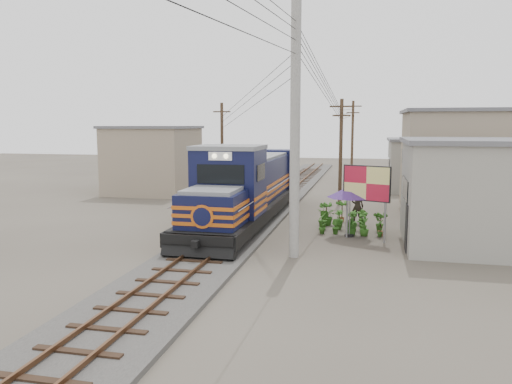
% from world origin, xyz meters
% --- Properties ---
extents(ground, '(120.00, 120.00, 0.00)m').
position_xyz_m(ground, '(0.00, 0.00, 0.00)').
color(ground, '#473F35').
rests_on(ground, ground).
extents(ballast, '(3.60, 70.00, 0.16)m').
position_xyz_m(ballast, '(0.00, 10.00, 0.08)').
color(ballast, '#595651').
rests_on(ballast, ground).
extents(track, '(1.15, 70.00, 0.12)m').
position_xyz_m(track, '(0.00, 10.00, 0.26)').
color(track, '#51331E').
rests_on(track, ground).
extents(locomotive, '(3.12, 17.02, 4.22)m').
position_xyz_m(locomotive, '(0.00, 6.24, 1.82)').
color(locomotive, black).
rests_on(locomotive, ground).
extents(utility_pole_main, '(0.40, 0.40, 10.00)m').
position_xyz_m(utility_pole_main, '(3.50, -0.50, 5.00)').
color(utility_pole_main, '#9E9B93').
rests_on(utility_pole_main, ground).
extents(wooden_pole_mid, '(1.60, 0.24, 7.00)m').
position_xyz_m(wooden_pole_mid, '(4.50, 14.00, 3.68)').
color(wooden_pole_mid, '#4C3826').
rests_on(wooden_pole_mid, ground).
extents(wooden_pole_far, '(1.60, 0.24, 7.50)m').
position_xyz_m(wooden_pole_far, '(4.80, 28.00, 3.93)').
color(wooden_pole_far, '#4C3826').
rests_on(wooden_pole_far, ground).
extents(wooden_pole_left, '(1.60, 0.24, 7.00)m').
position_xyz_m(wooden_pole_left, '(-5.00, 18.00, 3.68)').
color(wooden_pole_left, '#4C3826').
rests_on(wooden_pole_left, ground).
extents(power_lines, '(9.65, 19.00, 3.30)m').
position_xyz_m(power_lines, '(-0.14, 8.49, 7.56)').
color(power_lines, black).
rests_on(power_lines, ground).
extents(shophouse_front, '(7.35, 6.30, 4.70)m').
position_xyz_m(shophouse_front, '(11.50, 3.00, 2.36)').
color(shophouse_front, gray).
rests_on(shophouse_front, ground).
extents(shophouse_mid, '(8.40, 7.35, 6.20)m').
position_xyz_m(shophouse_mid, '(12.50, 12.00, 3.11)').
color(shophouse_mid, gray).
rests_on(shophouse_mid, ground).
extents(shophouse_back, '(6.30, 6.30, 4.20)m').
position_xyz_m(shophouse_back, '(11.00, 22.00, 2.11)').
color(shophouse_back, gray).
rests_on(shophouse_back, ground).
extents(shophouse_left, '(6.30, 6.30, 5.20)m').
position_xyz_m(shophouse_left, '(-10.00, 16.00, 2.61)').
color(shophouse_left, gray).
rests_on(shophouse_left, ground).
extents(billboard, '(2.13, 0.94, 3.47)m').
position_xyz_m(billboard, '(6.29, 3.08, 2.56)').
color(billboard, '#99999E').
rests_on(billboard, ground).
extents(market_umbrella, '(2.45, 2.45, 2.44)m').
position_xyz_m(market_umbrella, '(5.54, 3.76, 2.15)').
color(market_umbrella, black).
rests_on(market_umbrella, ground).
extents(vendor, '(0.68, 0.48, 1.79)m').
position_xyz_m(vendor, '(5.83, 7.24, 0.89)').
color(vendor, black).
rests_on(vendor, ground).
extents(plant_nursery, '(3.49, 3.02, 1.11)m').
position_xyz_m(plant_nursery, '(5.21, 5.22, 0.46)').
color(plant_nursery, '#2D621C').
rests_on(plant_nursery, ground).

